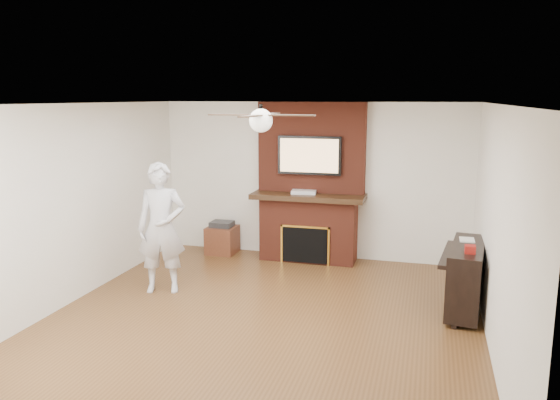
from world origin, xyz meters
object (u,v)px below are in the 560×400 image
(fireplace, at_px, (310,198))
(person, at_px, (161,228))
(side_table, at_px, (222,238))
(piano, at_px, (465,276))

(fireplace, bearing_deg, person, -128.33)
(person, height_order, side_table, person)
(fireplace, height_order, side_table, fireplace)
(piano, bearing_deg, person, -168.09)
(fireplace, height_order, person, fireplace)
(person, xyz_separation_m, side_table, (0.09, 1.91, -0.62))
(piano, bearing_deg, side_table, 164.21)
(person, distance_m, piano, 3.90)
(person, bearing_deg, fireplace, 33.22)
(piano, bearing_deg, fireplace, 151.36)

